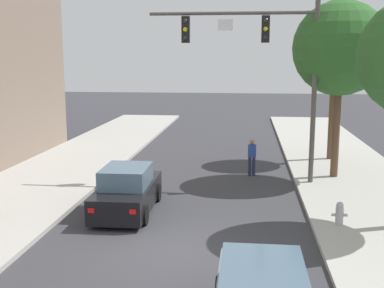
{
  "coord_description": "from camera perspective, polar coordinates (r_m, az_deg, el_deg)",
  "views": [
    {
      "loc": [
        1.93,
        -12.54,
        5.23
      ],
      "look_at": [
        -0.1,
        5.48,
        2.0
      ],
      "focal_mm": 45.7,
      "sensor_mm": 36.0,
      "label": 1
    }
  ],
  "objects": [
    {
      "name": "ground_plane",
      "position": [
        13.72,
        -2.19,
        -12.32
      ],
      "size": [
        120.0,
        120.0,
        0.0
      ],
      "primitive_type": "plane",
      "color": "#38383D"
    },
    {
      "name": "fire_hydrant",
      "position": [
        15.8,
        16.83,
        -7.74
      ],
      "size": [
        0.48,
        0.24,
        0.72
      ],
      "color": "#B2B2B7",
      "rests_on": "sidewalk_right"
    },
    {
      "name": "pedestrian_crossing_road",
      "position": [
        21.89,
        7.01,
        -1.35
      ],
      "size": [
        0.36,
        0.22,
        1.64
      ],
      "color": "#232847",
      "rests_on": "ground"
    },
    {
      "name": "car_lead_black",
      "position": [
        16.87,
        -7.56,
        -5.49
      ],
      "size": [
        1.9,
        4.27,
        1.6
      ],
      "color": "black",
      "rests_on": "ground"
    },
    {
      "name": "street_tree_second",
      "position": [
        21.45,
        16.92,
        10.6
      ],
      "size": [
        3.94,
        3.94,
        7.42
      ],
      "color": "brown",
      "rests_on": "sidewalk_right"
    },
    {
      "name": "traffic_signal_mast",
      "position": [
        20.03,
        8.75,
        10.33
      ],
      "size": [
        6.74,
        0.38,
        7.5
      ],
      "color": "#514C47",
      "rests_on": "sidewalk_right"
    },
    {
      "name": "street_tree_third",
      "position": [
        25.33,
        16.44,
        11.68
      ],
      "size": [
        3.12,
        3.12,
        7.57
      ],
      "color": "brown",
      "rests_on": "sidewalk_right"
    }
  ]
}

